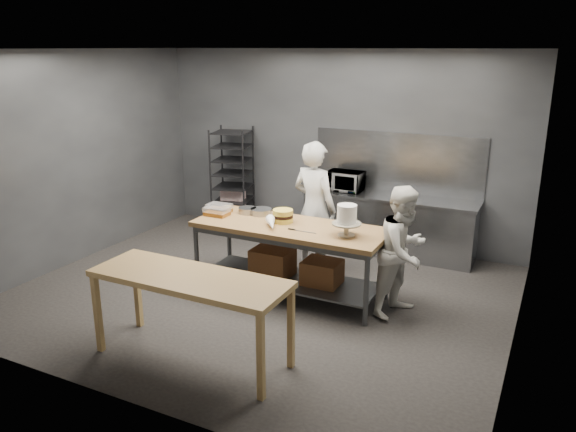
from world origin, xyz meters
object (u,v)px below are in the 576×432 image
at_px(microwave, 345,181).
at_px(work_table, 291,252).
at_px(chef_right, 404,251).
at_px(near_counter, 190,284).
at_px(chef_behind, 314,208).
at_px(frosted_cake_stand, 347,217).
at_px(layer_cake, 283,216).
at_px(speed_rack, 233,181).

bearing_deg(microwave, work_table, -88.42).
bearing_deg(microwave, chef_right, -52.56).
relative_size(near_counter, chef_behind, 1.09).
bearing_deg(frosted_cake_stand, layer_cake, 170.34).
height_order(chef_right, microwave, chef_right).
distance_m(near_counter, chef_behind, 2.64).
bearing_deg(microwave, chef_behind, -89.51).
relative_size(near_counter, microwave, 3.69).
xyz_separation_m(near_counter, chef_right, (1.59, 1.93, -0.04)).
height_order(chef_right, layer_cake, chef_right).
xyz_separation_m(microwave, layer_cake, (-0.09, -1.92, -0.05)).
bearing_deg(frosted_cake_stand, near_counter, -118.77).
bearing_deg(speed_rack, chef_behind, -29.02).
bearing_deg(microwave, near_counter, -92.23).
height_order(chef_behind, frosted_cake_stand, chef_behind).
bearing_deg(frosted_cake_stand, chef_right, 16.84).
distance_m(work_table, speed_rack, 2.80).
bearing_deg(frosted_cake_stand, chef_behind, 131.74).
bearing_deg(layer_cake, speed_rack, 135.61).
relative_size(work_table, near_counter, 1.20).
xyz_separation_m(chef_right, microwave, (-1.44, 1.88, 0.28)).
bearing_deg(chef_right, near_counter, 160.02).
bearing_deg(chef_behind, speed_rack, -15.67).
bearing_deg(work_table, chef_right, 4.41).
xyz_separation_m(chef_behind, layer_cake, (-0.10, -0.74, 0.08)).
bearing_deg(layer_cake, near_counter, -91.68).
bearing_deg(layer_cake, microwave, 87.23).
distance_m(chef_right, microwave, 2.39).
relative_size(microwave, frosted_cake_stand, 1.45).
height_order(speed_rack, microwave, speed_rack).
height_order(near_counter, microwave, microwave).
bearing_deg(work_table, chef_behind, 93.16).
distance_m(work_table, layer_cake, 0.46).
bearing_deg(speed_rack, layer_cake, -44.39).
xyz_separation_m(near_counter, frosted_cake_stand, (0.96, 1.74, 0.34)).
bearing_deg(speed_rack, frosted_cake_stand, -35.64).
distance_m(speed_rack, layer_cake, 2.64).
bearing_deg(layer_cake, work_table, -24.81).
bearing_deg(microwave, layer_cake, -92.77).
height_order(chef_behind, layer_cake, chef_behind).
height_order(work_table, frosted_cake_stand, frosted_cake_stand).
height_order(work_table, microwave, microwave).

